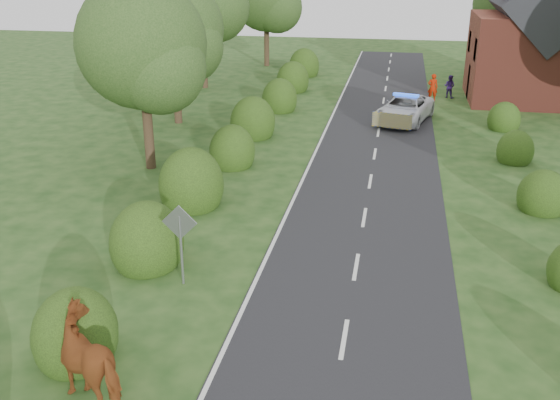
% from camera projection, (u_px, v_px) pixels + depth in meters
% --- Properties ---
extents(ground, '(120.00, 120.00, 0.00)m').
position_uv_depth(ground, '(344.00, 340.00, 15.94)').
color(ground, '#1C4015').
extents(road, '(6.00, 70.00, 0.02)m').
position_uv_depth(road, '(374.00, 160.00, 29.62)').
color(road, black).
rests_on(road, ground).
extents(road_markings, '(4.96, 70.00, 0.01)m').
position_uv_depth(road_markings, '(336.00, 172.00, 28.01)').
color(road_markings, white).
rests_on(road_markings, road).
extents(hedgerow_left, '(2.75, 50.41, 3.00)m').
position_uv_depth(hedgerow_left, '(222.00, 159.00, 27.47)').
color(hedgerow_left, black).
rests_on(hedgerow_left, ground).
extents(hedgerow_right, '(2.10, 45.78, 2.10)m').
position_uv_depth(hedgerow_right, '(536.00, 186.00, 24.81)').
color(hedgerow_right, black).
rests_on(hedgerow_right, ground).
extents(tree_left_a, '(5.74, 5.60, 8.38)m').
position_uv_depth(tree_left_a, '(146.00, 50.00, 26.49)').
color(tree_left_a, '#332316').
rests_on(tree_left_a, ground).
extents(tree_left_b, '(5.74, 5.60, 8.07)m').
position_uv_depth(tree_left_b, '(177.00, 34.00, 34.16)').
color(tree_left_b, '#332316').
rests_on(tree_left_b, ground).
extents(tree_right_c, '(6.15, 6.00, 8.58)m').
position_uv_depth(tree_right_c, '(517.00, 7.00, 46.87)').
color(tree_right_c, '#332316').
rests_on(tree_right_c, ground).
extents(road_sign, '(1.06, 0.08, 2.53)m').
position_uv_depth(road_sign, '(180.00, 233.00, 18.03)').
color(road_sign, gray).
rests_on(road_sign, ground).
extents(house, '(8.00, 7.40, 9.17)m').
position_uv_depth(house, '(537.00, 42.00, 40.25)').
color(house, brown).
rests_on(house, ground).
extents(cow, '(2.78, 2.22, 1.75)m').
position_uv_depth(cow, '(97.00, 363.00, 13.60)').
color(cow, brown).
rests_on(cow, ground).
extents(police_van, '(3.73, 5.80, 1.63)m').
position_uv_depth(police_van, '(405.00, 109.00, 36.18)').
color(police_van, white).
rests_on(police_van, ground).
extents(pedestrian_red, '(0.66, 0.44, 1.79)m').
position_uv_depth(pedestrian_red, '(433.00, 87.00, 41.18)').
color(pedestrian_red, '#AD1E06').
rests_on(pedestrian_red, ground).
extents(pedestrian_purple, '(0.93, 0.85, 1.54)m').
position_uv_depth(pedestrian_purple, '(449.00, 86.00, 42.09)').
color(pedestrian_purple, '#3C1E71').
rests_on(pedestrian_purple, ground).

